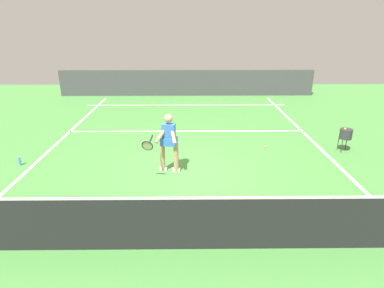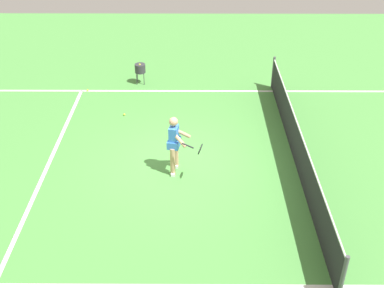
{
  "view_description": "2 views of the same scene",
  "coord_description": "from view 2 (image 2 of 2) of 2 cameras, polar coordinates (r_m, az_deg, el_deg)",
  "views": [
    {
      "loc": [
        -0.1,
        7.66,
        3.69
      ],
      "look_at": [
        -0.17,
        0.79,
        1.09
      ],
      "focal_mm": 30.14,
      "sensor_mm": 36.0,
      "label": 1
    },
    {
      "loc": [
        10.46,
        0.42,
        7.17
      ],
      "look_at": [
        0.59,
        0.37,
        0.92
      ],
      "focal_mm": 45.08,
      "sensor_mm": 36.0,
      "label": 2
    }
  ],
  "objects": [
    {
      "name": "tennis_ball_far",
      "position": [
        16.68,
        -12.25,
        6.25
      ],
      "size": [
        0.07,
        0.07,
        0.07
      ],
      "primitive_type": "sphere",
      "color": "#D1E533",
      "rests_on": "ground"
    },
    {
      "name": "ball_hopper",
      "position": [
        16.76,
        -6.16,
        8.87
      ],
      "size": [
        0.36,
        0.36,
        0.74
      ],
      "color": "#333338",
      "rests_on": "ground"
    },
    {
      "name": "sideline_right_marking",
      "position": [
        9.53,
        -2.45,
        -16.46
      ],
      "size": [
        0.1,
        17.59,
        0.01
      ],
      "primitive_type": "cube",
      "color": "white",
      "rests_on": "ground"
    },
    {
      "name": "service_line_marking",
      "position": [
        13.24,
        -16.47,
        -1.93
      ],
      "size": [
        8.39,
        0.1,
        0.01
      ],
      "primitive_type": "cube",
      "color": "white",
      "rests_on": "ground"
    },
    {
      "name": "sideline_left_marking",
      "position": [
        16.32,
        -1.23,
        6.3
      ],
      "size": [
        0.1,
        17.59,
        0.01
      ],
      "primitive_type": "cube",
      "color": "white",
      "rests_on": "ground"
    },
    {
      "name": "tennis_player",
      "position": [
        11.87,
        -2.01,
        0.14
      ],
      "size": [
        0.9,
        0.9,
        1.55
      ],
      "color": "tan",
      "rests_on": "ground"
    },
    {
      "name": "ground_plane",
      "position": [
        12.69,
        -1.67,
        -2.07
      ],
      "size": [
        25.46,
        25.46,
        0.0
      ],
      "primitive_type": "plane",
      "color": "#4C9342"
    },
    {
      "name": "court_net",
      "position": [
        12.68,
        12.33,
        -0.12
      ],
      "size": [
        9.07,
        0.08,
        1.11
      ],
      "color": "#4C4C51",
      "rests_on": "ground"
    },
    {
      "name": "tennis_ball_near",
      "position": [
        14.94,
        -8.01,
        3.48
      ],
      "size": [
        0.07,
        0.07,
        0.07
      ],
      "primitive_type": "sphere",
      "color": "#D1E533",
      "rests_on": "ground"
    }
  ]
}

